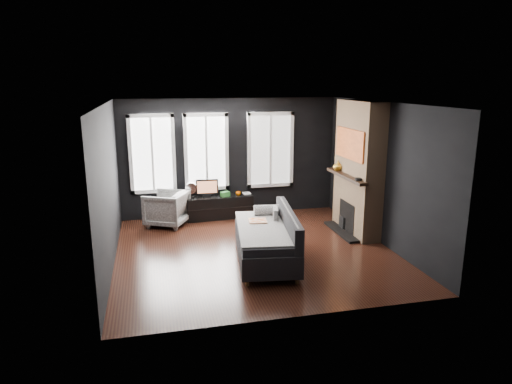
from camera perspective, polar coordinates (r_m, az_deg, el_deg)
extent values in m
plane|color=black|center=(8.55, -0.20, -7.36)|extent=(5.00, 5.00, 0.00)
plane|color=white|center=(7.98, -0.21, 11.04)|extent=(5.00, 5.00, 0.00)
cube|color=black|center=(10.56, -3.26, 4.32)|extent=(5.00, 0.02, 2.70)
cube|color=black|center=(7.99, -17.96, 0.58)|extent=(0.02, 5.00, 2.70)
cube|color=black|center=(9.04, 15.44, 2.23)|extent=(0.02, 5.00, 2.70)
cube|color=gray|center=(8.33, 2.43, -3.16)|extent=(0.15, 0.35, 0.34)
imported|color=white|center=(10.08, -11.11, -1.84)|extent=(1.03, 1.05, 0.82)
imported|color=#FA6700|center=(10.45, -2.23, -0.11)|extent=(0.13, 0.11, 0.11)
imported|color=#B5AE90|center=(10.55, -1.63, 0.37)|extent=(0.17, 0.02, 0.23)
cube|color=#307F32|center=(10.37, -3.88, -0.26)|extent=(0.23, 0.19, 0.11)
imported|color=gold|center=(9.77, 10.20, 3.25)|extent=(0.24, 0.25, 0.20)
cylinder|color=black|center=(8.90, 12.70, 1.57)|extent=(0.16, 0.16, 0.04)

